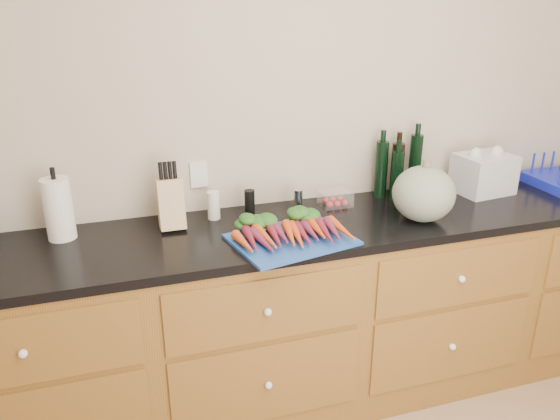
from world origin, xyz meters
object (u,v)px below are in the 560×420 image
object	(u,v)px
paper_towel	(58,209)
knife_block	(171,204)
tomato_box	(335,199)
carrots	(289,229)
cutting_board	(291,239)
squash	(424,194)

from	to	relation	value
paper_towel	knife_block	distance (m)	0.46
tomato_box	carrots	bearing A→B (deg)	-138.84
cutting_board	squash	size ratio (longest dim) A/B	1.70
squash	knife_block	bearing A→B (deg)	166.62
squash	tomato_box	world-z (taller)	squash
cutting_board	paper_towel	distance (m)	0.98
tomato_box	cutting_board	bearing A→B (deg)	-135.59
knife_block	paper_towel	bearing A→B (deg)	177.49
knife_block	cutting_board	bearing A→B (deg)	-33.37
cutting_board	paper_towel	bearing A→B (deg)	160.68
knife_block	tomato_box	distance (m)	0.80
paper_towel	knife_block	world-z (taller)	paper_towel
tomato_box	paper_towel	bearing A→B (deg)	-179.54
carrots	squash	size ratio (longest dim) A/B	1.63
knife_block	squash	bearing A→B (deg)	-13.38
tomato_box	knife_block	bearing A→B (deg)	-177.83
knife_block	carrots	bearing A→B (deg)	-30.14
cutting_board	knife_block	size ratio (longest dim) A/B	2.18
paper_towel	knife_block	bearing A→B (deg)	-2.51
cutting_board	squash	bearing A→B (deg)	3.54
cutting_board	knife_block	bearing A→B (deg)	146.63
carrots	knife_block	size ratio (longest dim) A/B	2.09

